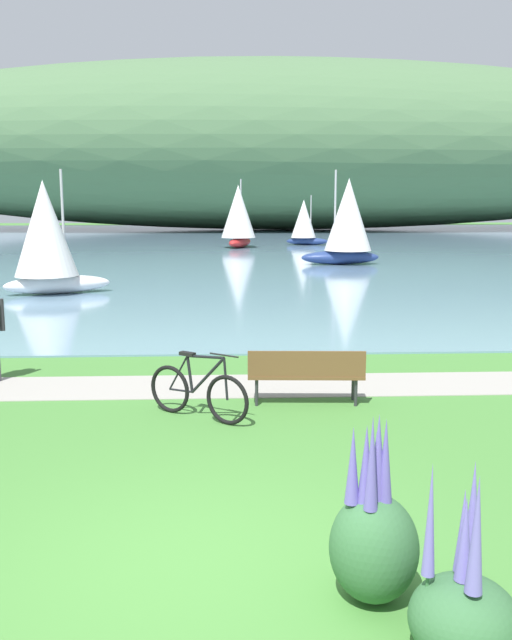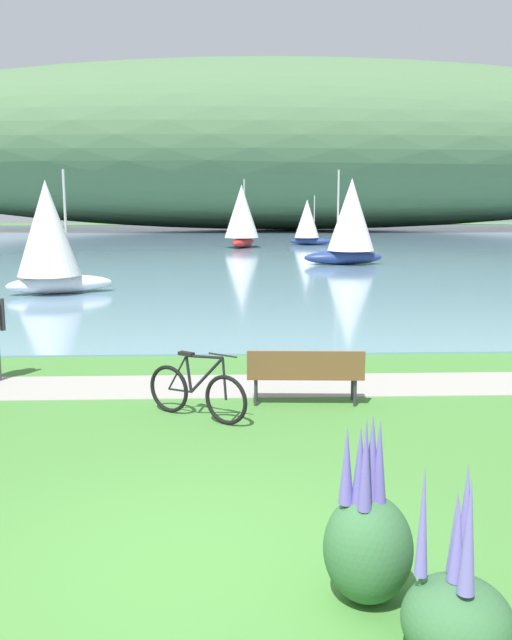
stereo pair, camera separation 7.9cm
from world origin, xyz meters
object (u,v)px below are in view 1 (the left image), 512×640
bicycle_leaning_near_bench (198,392)px  sailboat_far_off (238,215)px  park_bench_near_camera (306,372)px  sailboat_nearest_to_shore (46,236)px  sailboat_mid_bay (304,222)px  sailboat_toward_hillside (347,220)px

bicycle_leaning_near_bench → sailboat_far_off: 37.44m
park_bench_near_camera → sailboat_nearest_to_shore: size_ratio=0.44×
sailboat_mid_bay → bicycle_leaning_near_bench: bearing=-98.7°
bicycle_leaning_near_bench → sailboat_mid_bay: size_ratio=0.41×
sailboat_mid_bay → sailboat_far_off: size_ratio=0.77×
park_bench_near_camera → bicycle_leaning_near_bench: bicycle_leaning_near_bench is taller
sailboat_mid_bay → park_bench_near_camera: bearing=-96.5°
sailboat_mid_bay → sailboat_far_off: (-4.82, -2.83, 0.50)m
park_bench_near_camera → sailboat_toward_hillside: size_ratio=0.39×
park_bench_near_camera → sailboat_far_off: size_ratio=0.39×
bicycle_leaning_near_bench → sailboat_mid_bay: (6.17, 40.21, 1.32)m
sailboat_toward_hillside → park_bench_near_camera: bearing=-101.5°
bicycle_leaning_near_bench → sailboat_far_off: size_ratio=0.32×
park_bench_near_camera → sailboat_mid_bay: bearing=83.5°
sailboat_nearest_to_shore → sailboat_toward_hillside: size_ratio=0.90×
park_bench_near_camera → sailboat_nearest_to_shore: 14.97m
bicycle_leaning_near_bench → sailboat_nearest_to_shore: (-5.56, 13.67, 1.60)m
sailboat_toward_hillside → sailboat_far_off: (-5.14, 13.00, -0.00)m
sailboat_nearest_to_shore → sailboat_mid_bay: size_ratio=1.17×
park_bench_near_camera → sailboat_far_off: sailboat_far_off is taller
sailboat_nearest_to_shore → park_bench_near_camera: bearing=-61.1°
bicycle_leaning_near_bench → sailboat_toward_hillside: 25.28m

